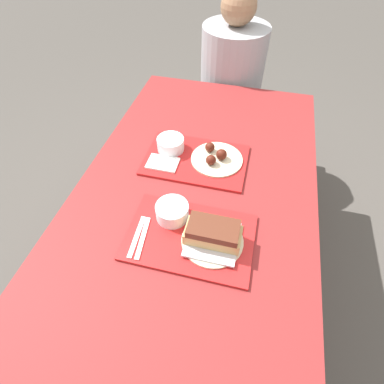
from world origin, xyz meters
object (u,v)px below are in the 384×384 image
bowl_coleslaw_far (171,143)px  person_seated_across (232,68)px  tray_far (196,160)px  wings_plate_far (216,157)px  bowl_coleslaw_near (172,211)px  brisket_sandwich_plate (213,235)px  tray_near (190,237)px

bowl_coleslaw_far → person_seated_across: size_ratio=0.16×
tray_far → wings_plate_far: wings_plate_far is taller
wings_plate_far → person_seated_across: bearing=94.0°
bowl_coleslaw_far → bowl_coleslaw_near: bearing=-72.5°
brisket_sandwich_plate → wings_plate_far: 0.41m
tray_near → bowl_coleslaw_far: bowl_coleslaw_far is taller
brisket_sandwich_plate → person_seated_across: bearing=95.7°
brisket_sandwich_plate → wings_plate_far: size_ratio=0.95×
tray_far → person_seated_across: size_ratio=0.58×
brisket_sandwich_plate → tray_far: bearing=111.2°
tray_far → bowl_coleslaw_far: bearing=163.5°
bowl_coleslaw_near → bowl_coleslaw_far: 0.38m
tray_far → brisket_sandwich_plate: size_ratio=2.07×
tray_near → wings_plate_far: wings_plate_far is taller
bowl_coleslaw_near → brisket_sandwich_plate: bearing=-23.1°
wings_plate_far → person_seated_across: size_ratio=0.29×
bowl_coleslaw_far → person_seated_across: 0.88m
bowl_coleslaw_near → person_seated_across: person_seated_across is taller
tray_near → person_seated_across: bearing=92.2°
tray_near → person_seated_across: (-0.05, 1.29, -0.01)m
wings_plate_far → tray_near: bearing=-91.8°
bowl_coleslaw_far → wings_plate_far: bearing=-5.4°
brisket_sandwich_plate → wings_plate_far: (-0.07, 0.41, -0.02)m
person_seated_across → wings_plate_far: bearing=-86.0°
brisket_sandwich_plate → person_seated_across: (-0.13, 1.29, -0.05)m
tray_near → brisket_sandwich_plate: bearing=-1.8°
bowl_coleslaw_far → person_seated_across: bearing=80.4°
bowl_coleslaw_near → person_seated_across: (0.03, 1.22, -0.05)m
bowl_coleslaw_far → wings_plate_far: 0.21m
tray_far → person_seated_across: 0.90m
bowl_coleslaw_near → person_seated_across: 1.22m
tray_near → bowl_coleslaw_near: 0.11m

